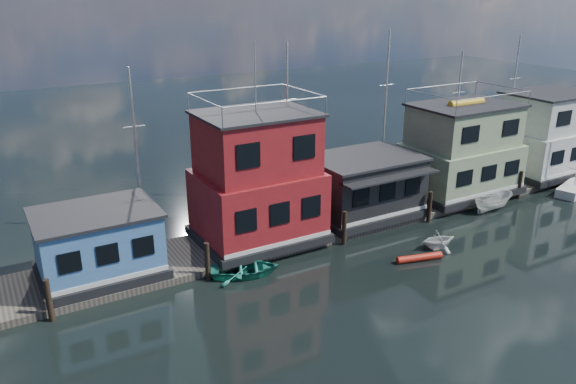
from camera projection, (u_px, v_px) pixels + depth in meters
ground at (509, 294)px, 29.16m from camera, size 160.00×160.00×0.00m
dock at (368, 214)px, 38.86m from camera, size 48.00×5.00×0.40m
houseboat_blue at (98, 244)px, 29.74m from camera, size 6.40×4.90×3.66m
houseboat_red at (257, 181)px, 33.54m from camera, size 7.40×5.90×11.86m
houseboat_dark at (363, 185)px, 37.85m from camera, size 7.40×6.10×4.06m
houseboat_green at (461, 151)px, 41.69m from camera, size 8.40×5.90×7.03m
houseboat_white at (548, 135)px, 46.38m from camera, size 8.40×5.90×6.66m
pilings at (391, 217)px, 36.12m from camera, size 42.28×0.28×2.20m
background_masts at (372, 115)px, 44.14m from camera, size 36.40×0.16×12.00m
dinghy_white at (438, 239)px, 34.03m from camera, size 2.55×2.29×1.19m
dinghy_teal at (245, 269)px, 30.90m from camera, size 4.57×3.95×0.79m
day_sailer at (574, 188)px, 43.41m from camera, size 4.58×2.70×6.86m
red_kayak at (419, 258)px, 32.60m from camera, size 2.80×1.10×0.41m
motorboat at (493, 202)px, 39.76m from camera, size 3.38×1.39×1.29m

